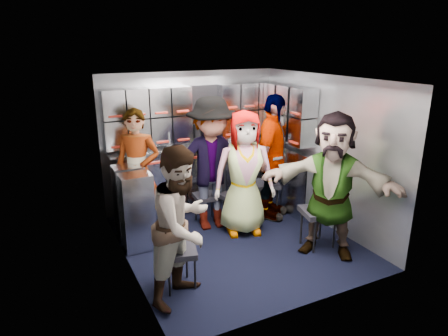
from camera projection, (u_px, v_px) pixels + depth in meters
name	position (u px, v px, depth m)	size (l,w,h in m)	color
floor	(236.00, 241.00, 5.27)	(3.00, 3.00, 0.00)	black
wall_back	(192.00, 140.00, 6.24)	(2.80, 0.04, 2.10)	gray
wall_left	(124.00, 182.00, 4.36)	(0.04, 3.00, 2.10)	gray
wall_right	(325.00, 152.00, 5.54)	(0.04, 3.00, 2.10)	gray
ceiling	(237.00, 79.00, 4.64)	(2.80, 3.00, 0.02)	silver
cart_bank_back	(198.00, 177.00, 6.22)	(2.68, 0.38, 0.99)	#9FA5AF
cart_bank_left	(133.00, 207.00, 5.10)	(0.38, 0.76, 0.99)	#9FA5AF
counter	(197.00, 145.00, 6.07)	(2.68, 0.42, 0.03)	#B9BCC1
locker_bank_back	(195.00, 113.00, 5.98)	(2.68, 0.28, 0.82)	#9FA5AF
locker_bank_right	(289.00, 114.00, 5.95)	(0.28, 1.00, 0.82)	#9FA5AF
right_cabinet	(289.00, 178.00, 6.16)	(0.28, 1.20, 1.00)	#9FA5AF
coffee_niche	(204.00, 113.00, 6.11)	(0.46, 0.16, 0.84)	black
red_latch_strip	(202.00, 157.00, 5.94)	(2.60, 0.02, 0.03)	#A02317
jump_seat_near_left	(178.00, 253.00, 4.17)	(0.46, 0.45, 0.46)	black
jump_seat_mid_left	(207.00, 198.00, 5.74)	(0.38, 0.36, 0.42)	black
jump_seat_center	(237.00, 198.00, 5.59)	(0.48, 0.47, 0.48)	black
jump_seat_mid_right	(265.00, 186.00, 6.05)	(0.51, 0.50, 0.49)	black
jump_seat_near_right	(319.00, 214.00, 5.02)	(0.51, 0.49, 0.50)	black
attendant_standing	(138.00, 172.00, 5.35)	(0.62, 0.41, 1.70)	black
attendant_arc_a	(183.00, 225.00, 3.90)	(0.78, 0.61, 1.60)	black
attendant_arc_b	(212.00, 164.00, 5.42)	(1.19, 0.68, 1.84)	black
attendant_arc_c	(244.00, 173.00, 5.31)	(0.82, 0.54, 1.68)	black
attendant_arc_d	(272.00, 158.00, 5.75)	(1.07, 0.45, 1.83)	black
attendant_arc_e	(331.00, 185.00, 4.74)	(1.64, 0.52, 1.76)	black
bottle_left	(182.00, 137.00, 5.88)	(0.06, 0.06, 0.28)	white
bottle_mid	(169.00, 140.00, 5.79)	(0.07, 0.07, 0.24)	white
bottle_right	(230.00, 133.00, 6.21)	(0.06, 0.06, 0.27)	white
cup_left	(136.00, 148.00, 5.59)	(0.08, 0.08, 0.11)	#C3AD89
cup_right	(269.00, 133.00, 6.52)	(0.08, 0.08, 0.11)	#C3AD89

